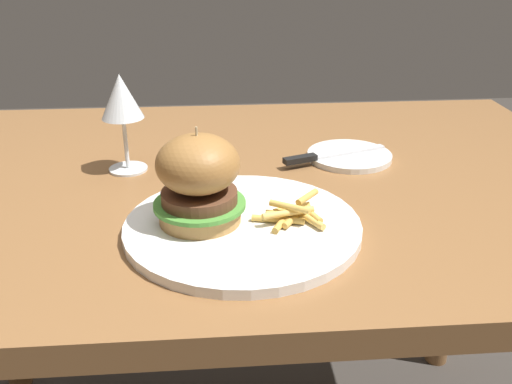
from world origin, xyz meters
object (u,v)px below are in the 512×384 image
wine_glass (121,100)px  bread_plate (349,156)px  main_plate (243,227)px  table_knife (326,155)px  burger_sandwich (199,179)px

wine_glass → bread_plate: (0.39, 0.02, -0.12)m
main_plate → wine_glass: bearing=128.1°
wine_glass → main_plate: bearing=-51.9°
main_plate → bread_plate: size_ratio=2.14×
main_plate → wine_glass: 0.32m
main_plate → table_knife: bearing=56.3°
bread_plate → table_knife: (-0.05, -0.02, 0.01)m
main_plate → bread_plate: main_plate is taller
burger_sandwich → table_knife: bearing=46.6°
main_plate → wine_glass: wine_glass is taller
burger_sandwich → bread_plate: size_ratio=0.89×
table_knife → main_plate: bearing=-123.7°
burger_sandwich → wine_glass: (-0.12, 0.22, 0.05)m
main_plate → burger_sandwich: size_ratio=2.41×
burger_sandwich → bread_plate: burger_sandwich is taller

